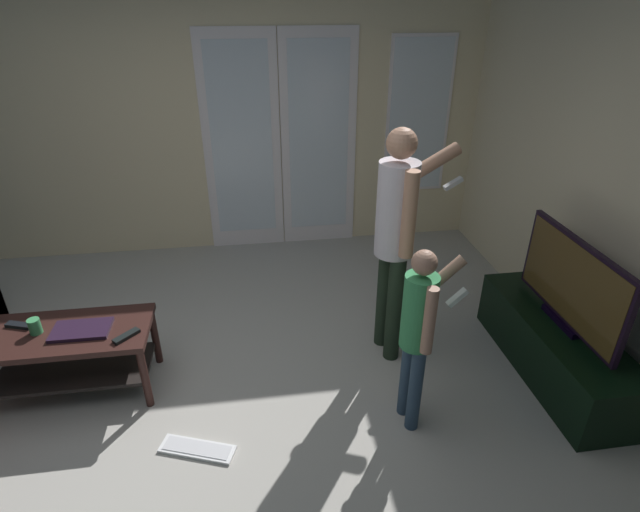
{
  "coord_description": "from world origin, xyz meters",
  "views": [
    {
      "loc": [
        0.45,
        -2.29,
        2.35
      ],
      "look_at": [
        0.82,
        0.29,
        0.96
      ],
      "focal_mm": 27.78,
      "sensor_mm": 36.0,
      "label": 1
    }
  ],
  "objects_px": {
    "cup_near_edge": "(35,326)",
    "dvd_remote_slim": "(126,336)",
    "coffee_table": "(69,348)",
    "flat_screen_tv": "(572,284)",
    "loose_keyboard": "(197,449)",
    "person_adult": "(397,228)",
    "person_child": "(419,326)",
    "tv_stand": "(555,348)",
    "tv_remote_black": "(19,325)",
    "laptop_closed": "(81,330)"
  },
  "relations": [
    {
      "from": "tv_stand",
      "to": "person_adult",
      "type": "distance_m",
      "value": 1.38
    },
    {
      "from": "coffee_table",
      "to": "tv_remote_black",
      "type": "relative_size",
      "value": 6.1
    },
    {
      "from": "cup_near_edge",
      "to": "coffee_table",
      "type": "bearing_deg",
      "value": -1.62
    },
    {
      "from": "tv_stand",
      "to": "person_child",
      "type": "height_order",
      "value": "person_child"
    },
    {
      "from": "dvd_remote_slim",
      "to": "tv_remote_black",
      "type": "bearing_deg",
      "value": 117.86
    },
    {
      "from": "tv_remote_black",
      "to": "person_adult",
      "type": "bearing_deg",
      "value": 19.56
    },
    {
      "from": "loose_keyboard",
      "to": "flat_screen_tv",
      "type": "bearing_deg",
      "value": 8.22
    },
    {
      "from": "tv_stand",
      "to": "cup_near_edge",
      "type": "distance_m",
      "value": 3.39
    },
    {
      "from": "flat_screen_tv",
      "to": "person_child",
      "type": "xyz_separation_m",
      "value": [
        -1.11,
        -0.28,
        -0.01
      ]
    },
    {
      "from": "coffee_table",
      "to": "tv_remote_black",
      "type": "height_order",
      "value": "tv_remote_black"
    },
    {
      "from": "coffee_table",
      "to": "dvd_remote_slim",
      "type": "bearing_deg",
      "value": -17.14
    },
    {
      "from": "person_adult",
      "to": "cup_near_edge",
      "type": "bearing_deg",
      "value": -177.16
    },
    {
      "from": "coffee_table",
      "to": "flat_screen_tv",
      "type": "relative_size",
      "value": 1.01
    },
    {
      "from": "loose_keyboard",
      "to": "cup_near_edge",
      "type": "bearing_deg",
      "value": 146.82
    },
    {
      "from": "flat_screen_tv",
      "to": "cup_near_edge",
      "type": "distance_m",
      "value": 3.38
    },
    {
      "from": "cup_near_edge",
      "to": "dvd_remote_slim",
      "type": "xyz_separation_m",
      "value": [
        0.56,
        -0.13,
        -0.04
      ]
    },
    {
      "from": "flat_screen_tv",
      "to": "dvd_remote_slim",
      "type": "relative_size",
      "value": 6.05
    },
    {
      "from": "tv_remote_black",
      "to": "dvd_remote_slim",
      "type": "xyz_separation_m",
      "value": [
        0.7,
        -0.21,
        0.0
      ]
    },
    {
      "from": "cup_near_edge",
      "to": "tv_remote_black",
      "type": "relative_size",
      "value": 0.59
    },
    {
      "from": "cup_near_edge",
      "to": "dvd_remote_slim",
      "type": "distance_m",
      "value": 0.58
    },
    {
      "from": "coffee_table",
      "to": "tv_remote_black",
      "type": "bearing_deg",
      "value": 163.05
    },
    {
      "from": "flat_screen_tv",
      "to": "person_child",
      "type": "height_order",
      "value": "person_child"
    },
    {
      "from": "loose_keyboard",
      "to": "cup_near_edge",
      "type": "distance_m",
      "value": 1.27
    },
    {
      "from": "tv_stand",
      "to": "flat_screen_tv",
      "type": "bearing_deg",
      "value": 114.38
    },
    {
      "from": "laptop_closed",
      "to": "cup_near_edge",
      "type": "bearing_deg",
      "value": 175.55
    },
    {
      "from": "tv_remote_black",
      "to": "loose_keyboard",
      "type": "bearing_deg",
      "value": -14.27
    },
    {
      "from": "loose_keyboard",
      "to": "dvd_remote_slim",
      "type": "xyz_separation_m",
      "value": [
        -0.41,
        0.51,
        0.48
      ]
    },
    {
      "from": "tv_stand",
      "to": "cup_near_edge",
      "type": "height_order",
      "value": "cup_near_edge"
    },
    {
      "from": "flat_screen_tv",
      "to": "loose_keyboard",
      "type": "height_order",
      "value": "flat_screen_tv"
    },
    {
      "from": "laptop_closed",
      "to": "flat_screen_tv",
      "type": "bearing_deg",
      "value": -4.28
    },
    {
      "from": "person_child",
      "to": "loose_keyboard",
      "type": "bearing_deg",
      "value": -177.24
    },
    {
      "from": "person_adult",
      "to": "laptop_closed",
      "type": "xyz_separation_m",
      "value": [
        -2.04,
        -0.14,
        -0.5
      ]
    },
    {
      "from": "person_child",
      "to": "laptop_closed",
      "type": "relative_size",
      "value": 3.38
    },
    {
      "from": "coffee_table",
      "to": "tv_stand",
      "type": "relative_size",
      "value": 0.76
    },
    {
      "from": "person_child",
      "to": "laptop_closed",
      "type": "bearing_deg",
      "value": 164.56
    },
    {
      "from": "tv_remote_black",
      "to": "person_child",
      "type": "bearing_deg",
      "value": 3.47
    },
    {
      "from": "tv_stand",
      "to": "person_child",
      "type": "xyz_separation_m",
      "value": [
        -1.11,
        -0.28,
        0.5
      ]
    },
    {
      "from": "person_child",
      "to": "tv_remote_black",
      "type": "xyz_separation_m",
      "value": [
        -2.39,
        0.66,
        -0.22
      ]
    },
    {
      "from": "flat_screen_tv",
      "to": "cup_near_edge",
      "type": "relative_size",
      "value": 10.31
    },
    {
      "from": "flat_screen_tv",
      "to": "tv_remote_black",
      "type": "relative_size",
      "value": 6.05
    },
    {
      "from": "person_child",
      "to": "laptop_closed",
      "type": "height_order",
      "value": "person_child"
    },
    {
      "from": "tv_stand",
      "to": "tv_remote_black",
      "type": "bearing_deg",
      "value": 173.84
    },
    {
      "from": "coffee_table",
      "to": "person_adult",
      "type": "bearing_deg",
      "value": 3.17
    },
    {
      "from": "tv_stand",
      "to": "flat_screen_tv",
      "type": "height_order",
      "value": "flat_screen_tv"
    },
    {
      "from": "loose_keyboard",
      "to": "dvd_remote_slim",
      "type": "height_order",
      "value": "dvd_remote_slim"
    },
    {
      "from": "person_child",
      "to": "tv_remote_black",
      "type": "distance_m",
      "value": 2.49
    },
    {
      "from": "flat_screen_tv",
      "to": "person_adult",
      "type": "xyz_separation_m",
      "value": [
        -1.05,
        0.4,
        0.28
      ]
    },
    {
      "from": "flat_screen_tv",
      "to": "person_child",
      "type": "distance_m",
      "value": 1.14
    },
    {
      "from": "tv_stand",
      "to": "dvd_remote_slim",
      "type": "xyz_separation_m",
      "value": [
        -2.8,
        0.16,
        0.29
      ]
    },
    {
      "from": "person_adult",
      "to": "coffee_table",
      "type": "bearing_deg",
      "value": -176.83
    }
  ]
}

